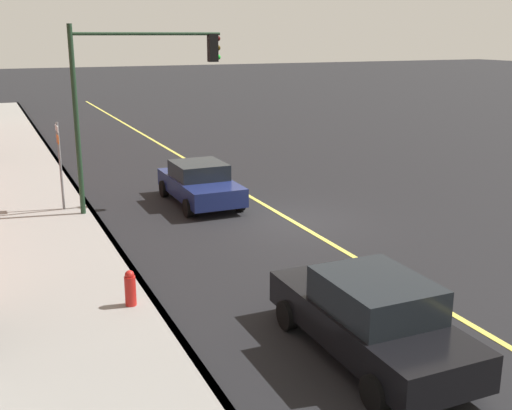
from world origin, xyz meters
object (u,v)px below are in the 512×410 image
(car_navy, at_px, (200,183))
(traffic_light_mast, at_px, (133,85))
(car_black, at_px, (370,317))
(street_sign_post, at_px, (60,161))
(fire_hydrant, at_px, (130,291))

(car_navy, distance_m, traffic_light_mast, 4.11)
(car_black, xyz_separation_m, traffic_light_mast, (11.36, 1.55, 3.40))
(car_black, bearing_deg, traffic_light_mast, 7.78)
(car_black, relative_size, street_sign_post, 1.55)
(car_navy, xyz_separation_m, traffic_light_mast, (-0.19, 2.22, 3.46))
(car_black, bearing_deg, street_sign_post, 17.70)
(traffic_light_mast, height_order, fire_hydrant, traffic_light_mast)
(car_black, distance_m, traffic_light_mast, 11.95)
(car_black, height_order, fire_hydrant, car_black)
(street_sign_post, xyz_separation_m, fire_hydrant, (-8.50, -0.30, -1.31))
(street_sign_post, bearing_deg, car_navy, -97.78)
(car_black, relative_size, fire_hydrant, 4.99)
(car_navy, distance_m, fire_hydrant, 8.95)
(traffic_light_mast, bearing_deg, fire_hydrant, 165.21)
(traffic_light_mast, bearing_deg, street_sign_post, 70.76)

